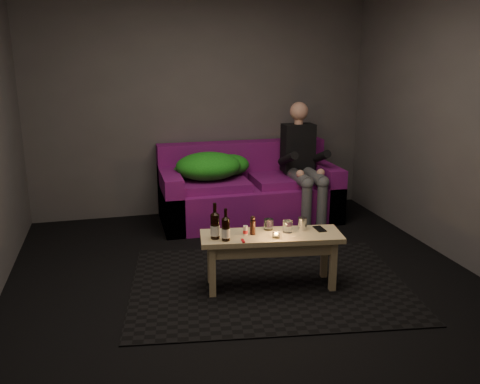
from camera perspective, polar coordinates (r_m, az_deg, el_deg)
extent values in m
plane|color=black|center=(4.27, 1.37, -10.92)|extent=(4.50, 4.50, 0.00)
plane|color=#4B484B|center=(6.05, -4.34, 9.74)|extent=(4.00, 0.00, 4.00)
plane|color=#4B484B|center=(4.81, 25.27, 6.86)|extent=(0.00, 4.50, 4.50)
cube|color=black|center=(4.37, 3.23, -10.24)|extent=(2.50, 1.97, 0.01)
cube|color=#6E0F75|center=(5.90, 1.04, -1.16)|extent=(2.02, 0.91, 0.42)
cube|color=#6E0F75|center=(6.11, 0.21, 3.64)|extent=(2.02, 0.22, 0.44)
cube|color=#6E0F75|center=(5.71, -7.80, -0.81)|extent=(0.20, 0.91, 0.63)
cube|color=#6E0F75|center=(6.16, 9.22, 0.35)|extent=(0.20, 0.91, 0.63)
cube|color=#6E0F75|center=(5.69, -2.94, 0.84)|extent=(0.76, 0.61, 0.10)
cube|color=#6E0F75|center=(5.91, 5.15, 1.35)|extent=(0.76, 0.61, 0.10)
ellipsoid|color=#167715|center=(5.68, -3.58, 2.91)|extent=(0.73, 0.57, 0.30)
ellipsoid|color=#167715|center=(5.88, -1.12, 3.06)|extent=(0.44, 0.36, 0.24)
ellipsoid|color=#167715|center=(5.78, -5.96, 2.35)|extent=(0.32, 0.26, 0.16)
cube|color=black|center=(5.99, 6.52, 4.96)|extent=(0.36, 0.22, 0.56)
sphere|color=#D89D87|center=(5.92, 6.64, 8.99)|extent=(0.21, 0.21, 0.21)
cylinder|color=#41434A|center=(5.73, 6.68, 1.58)|extent=(0.14, 0.50, 0.14)
cylinder|color=#41434A|center=(5.79, 8.36, 1.68)|extent=(0.14, 0.50, 0.14)
cylinder|color=#41434A|center=(5.58, 7.47, -1.77)|extent=(0.11, 0.11, 0.52)
cylinder|color=#41434A|center=(5.65, 9.18, -1.62)|extent=(0.11, 0.11, 0.52)
cube|color=black|center=(5.60, 7.61, -4.16)|extent=(0.09, 0.22, 0.06)
cube|color=black|center=(5.67, 9.33, -3.99)|extent=(0.09, 0.22, 0.06)
cube|color=tan|center=(4.15, 3.52, -5.00)|extent=(1.19, 0.52, 0.04)
cube|color=tan|center=(4.18, 3.51, -5.94)|extent=(1.03, 0.42, 0.10)
cube|color=tan|center=(4.07, -3.12, -9.00)|extent=(0.06, 0.06, 0.43)
cube|color=tan|center=(4.31, -3.32, -7.58)|extent=(0.06, 0.06, 0.43)
cube|color=tan|center=(4.23, 10.40, -8.27)|extent=(0.06, 0.06, 0.43)
cube|color=tan|center=(4.46, 9.46, -6.95)|extent=(0.06, 0.06, 0.43)
cylinder|color=black|center=(4.01, -2.82, -3.91)|extent=(0.07, 0.07, 0.20)
cylinder|color=white|center=(4.02, -2.82, -4.31)|extent=(0.07, 0.07, 0.08)
cone|color=black|center=(3.97, -2.85, -2.34)|extent=(0.07, 0.07, 0.03)
cylinder|color=black|center=(3.96, -2.85, -1.91)|extent=(0.03, 0.03, 0.09)
cylinder|color=black|center=(3.97, -1.62, -4.26)|extent=(0.06, 0.06, 0.18)
cylinder|color=white|center=(3.98, -1.61, -4.62)|extent=(0.07, 0.07, 0.07)
cone|color=black|center=(3.94, -1.63, -2.86)|extent=(0.06, 0.06, 0.03)
cylinder|color=black|center=(3.93, -1.63, -2.47)|extent=(0.02, 0.02, 0.08)
cylinder|color=silver|center=(4.10, 0.61, -4.33)|extent=(0.04, 0.04, 0.08)
cylinder|color=black|center=(4.11, 1.43, -3.99)|extent=(0.06, 0.06, 0.12)
cylinder|color=white|center=(4.23, 3.23, -3.65)|extent=(0.10, 0.10, 0.09)
cylinder|color=white|center=(4.06, 4.08, -4.85)|extent=(0.06, 0.06, 0.04)
sphere|color=orange|center=(4.06, 4.08, -4.70)|extent=(0.02, 0.02, 0.02)
cylinder|color=white|center=(4.18, 5.37, -3.88)|extent=(0.10, 0.10, 0.10)
cylinder|color=silver|center=(4.25, 7.01, -3.54)|extent=(0.09, 0.09, 0.10)
cube|color=black|center=(4.29, 8.93, -4.11)|extent=(0.07, 0.14, 0.01)
cube|color=red|center=(3.98, 0.34, -5.50)|extent=(0.02, 0.07, 0.01)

